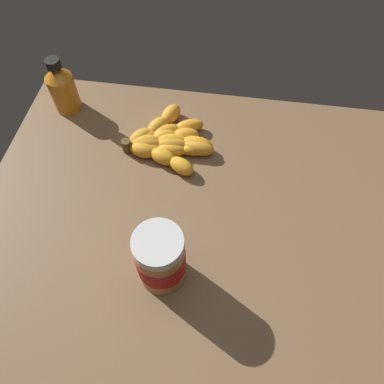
% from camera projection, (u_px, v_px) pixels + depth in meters
% --- Properties ---
extents(ground_plane, '(0.92, 0.71, 0.05)m').
position_uv_depth(ground_plane, '(206.00, 225.00, 0.74)').
color(ground_plane, brown).
extents(banana_bunch, '(0.20, 0.21, 0.04)m').
position_uv_depth(banana_bunch, '(166.00, 141.00, 0.81)').
color(banana_bunch, gold).
rests_on(banana_bunch, ground_plane).
extents(peanut_butter_jar, '(0.08, 0.08, 0.14)m').
position_uv_depth(peanut_butter_jar, '(161.00, 259.00, 0.61)').
color(peanut_butter_jar, '#B27238').
rests_on(peanut_butter_jar, ground_plane).
extents(honey_bottle, '(0.06, 0.06, 0.14)m').
position_uv_depth(honey_bottle, '(62.00, 87.00, 0.84)').
color(honey_bottle, orange).
rests_on(honey_bottle, ground_plane).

